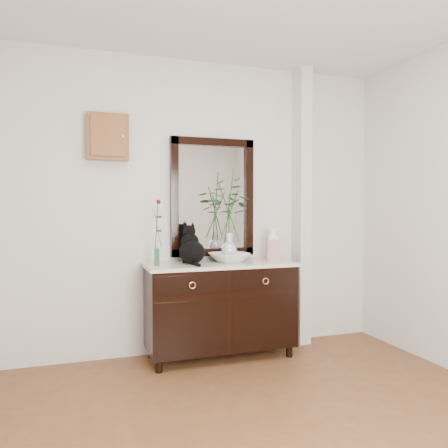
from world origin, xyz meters
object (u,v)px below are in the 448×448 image
object	(u,v)px
cat	(192,244)
lotus_bowl	(229,257)
ginger_jar	(273,244)
sideboard	(220,305)

from	to	relation	value
cat	lotus_bowl	bearing A→B (deg)	-2.28
lotus_bowl	ginger_jar	size ratio (longest dim) A/B	1.08
lotus_bowl	ginger_jar	world-z (taller)	ginger_jar
sideboard	lotus_bowl	xyz separation A→B (m)	(0.09, 0.04, 0.42)
sideboard	ginger_jar	xyz separation A→B (m)	(0.51, 0.01, 0.53)
sideboard	cat	xyz separation A→B (m)	(-0.26, 0.01, 0.55)
sideboard	ginger_jar	bearing A→B (deg)	0.65
cat	ginger_jar	bearing A→B (deg)	-6.88
cat	ginger_jar	size ratio (longest dim) A/B	1.10
ginger_jar	cat	bearing A→B (deg)	179.50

